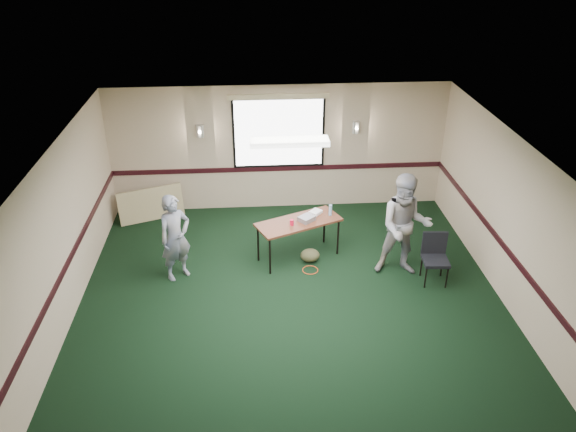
{
  "coord_description": "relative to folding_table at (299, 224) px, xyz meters",
  "views": [
    {
      "loc": [
        -0.6,
        -6.97,
        5.69
      ],
      "look_at": [
        0.0,
        1.3,
        1.2
      ],
      "focal_mm": 35.0,
      "sensor_mm": 36.0,
      "label": 1
    }
  ],
  "objects": [
    {
      "name": "water_bottle",
      "position": [
        0.6,
        0.19,
        0.16
      ],
      "size": [
        0.06,
        0.06,
        0.21
      ],
      "primitive_type": "cylinder",
      "color": "#85B2DA",
      "rests_on": "folding_table"
    },
    {
      "name": "red_cup",
      "position": [
        -0.13,
        -0.13,
        0.11
      ],
      "size": [
        0.07,
        0.07,
        0.11
      ],
      "primitive_type": "cylinder",
      "color": "red",
      "rests_on": "folding_table"
    },
    {
      "name": "projector",
      "position": [
        0.15,
        0.01,
        0.1
      ],
      "size": [
        0.35,
        0.34,
        0.09
      ],
      "primitive_type": "cube",
      "rotation": [
        0.0,
        0.0,
        0.7
      ],
      "color": "gray",
      "rests_on": "folding_table"
    },
    {
      "name": "folding_table",
      "position": [
        0.0,
        0.0,
        0.0
      ],
      "size": [
        1.65,
        1.18,
        0.77
      ],
      "rotation": [
        0.0,
        0.0,
        0.42
      ],
      "color": "#4F2716",
      "rests_on": "ground"
    },
    {
      "name": "duffel_bag",
      "position": [
        0.2,
        -0.16,
        -0.59
      ],
      "size": [
        0.41,
        0.35,
        0.25
      ],
      "primitive_type": "ellipsoid",
      "rotation": [
        0.0,
        0.0,
        -0.26
      ],
      "color": "brown",
      "rests_on": "ground"
    },
    {
      "name": "room_shell",
      "position": [
        -0.23,
        0.24,
        0.87
      ],
      "size": [
        8.0,
        8.02,
        8.0
      ],
      "color": "#C6B08F",
      "rests_on": "ground"
    },
    {
      "name": "person_right",
      "position": [
        1.78,
        -0.62,
        0.23
      ],
      "size": [
        1.01,
        0.84,
        1.89
      ],
      "primitive_type": "imported",
      "rotation": [
        0.0,
        0.0,
        -0.14
      ],
      "color": "#7A8CBE",
      "rests_on": "ground"
    },
    {
      "name": "conference_chair",
      "position": [
        2.29,
        -0.87,
        -0.2
      ],
      "size": [
        0.46,
        0.48,
        0.88
      ],
      "rotation": [
        0.0,
        0.0,
        -0.08
      ],
      "color": "black",
      "rests_on": "ground"
    },
    {
      "name": "ground",
      "position": [
        -0.23,
        -1.88,
        -0.71
      ],
      "size": [
        8.0,
        8.0,
        0.0
      ],
      "primitive_type": "plane",
      "color": "black",
      "rests_on": "ground"
    },
    {
      "name": "person_left",
      "position": [
        -2.16,
        -0.46,
        0.08
      ],
      "size": [
        0.69,
        0.65,
        1.58
      ],
      "primitive_type": "imported",
      "rotation": [
        0.0,
        0.0,
        0.64
      ],
      "color": "#384C7C",
      "rests_on": "ground"
    },
    {
      "name": "folded_table",
      "position": [
        -2.93,
        1.72,
        -0.37
      ],
      "size": [
        1.32,
        0.65,
        0.68
      ],
      "primitive_type": "cube",
      "rotation": [
        -0.21,
        0.0,
        0.36
      ],
      "color": "tan",
      "rests_on": "ground"
    },
    {
      "name": "game_console",
      "position": [
        0.34,
        0.27,
        0.08
      ],
      "size": [
        0.28,
        0.28,
        0.05
      ],
      "primitive_type": "cube",
      "rotation": [
        0.0,
        0.0,
        0.84
      ],
      "color": "white",
      "rests_on": "folding_table"
    },
    {
      "name": "cable_coil",
      "position": [
        0.18,
        -0.46,
        -0.71
      ],
      "size": [
        0.33,
        0.33,
        0.01
      ],
      "primitive_type": "torus",
      "rotation": [
        0.0,
        0.0,
        0.14
      ],
      "color": "#CE4A19",
      "rests_on": "ground"
    }
  ]
}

